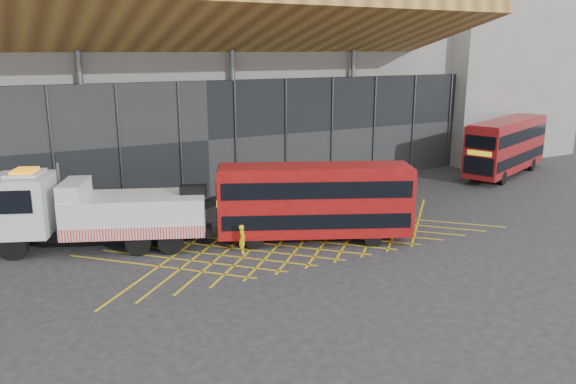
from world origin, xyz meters
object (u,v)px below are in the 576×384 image
bus_second (507,145)px  worker (242,239)px  recovery_truck (94,211)px  bus_towed (315,200)px

bus_second → worker: 27.21m
recovery_truck → worker: bearing=-10.6°
bus_towed → recovery_truck: bearing=-177.7°
bus_towed → worker: (-4.14, 0.16, -1.57)m
bus_second → worker: bus_second is taller
recovery_truck → worker: recovery_truck is taller
bus_towed → bus_second: (22.18, 6.78, 0.22)m
bus_towed → bus_second: size_ratio=0.90×
recovery_truck → bus_towed: 11.44m
recovery_truck → bus_second: bearing=26.5°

